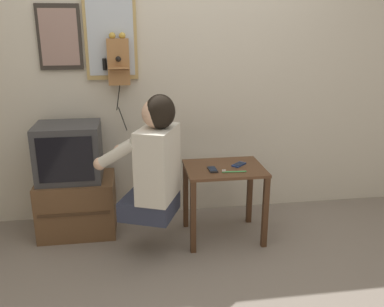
{
  "coord_description": "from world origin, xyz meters",
  "views": [
    {
      "loc": [
        -0.34,
        -2.15,
        1.62
      ],
      "look_at": [
        0.08,
        0.64,
        0.72
      ],
      "focal_mm": 38.0,
      "sensor_mm": 36.0,
      "label": 1
    }
  ],
  "objects_px": {
    "person": "(154,161)",
    "framed_picture": "(59,37)",
    "wall_mirror": "(111,35)",
    "wall_phone_antique": "(118,61)",
    "cell_phone_spare": "(239,164)",
    "cell_phone_held": "(213,169)",
    "toothbrush": "(232,172)",
    "television": "(69,152)"
  },
  "relations": [
    {
      "from": "person",
      "to": "framed_picture",
      "type": "height_order",
      "value": "framed_picture"
    },
    {
      "from": "person",
      "to": "wall_mirror",
      "type": "xyz_separation_m",
      "value": [
        -0.27,
        0.66,
        0.83
      ]
    },
    {
      "from": "framed_picture",
      "to": "wall_mirror",
      "type": "xyz_separation_m",
      "value": [
        0.39,
        -0.0,
        0.02
      ]
    },
    {
      "from": "wall_phone_antique",
      "to": "framed_picture",
      "type": "bearing_deg",
      "value": 174.24
    },
    {
      "from": "framed_picture",
      "to": "cell_phone_spare",
      "type": "height_order",
      "value": "framed_picture"
    },
    {
      "from": "framed_picture",
      "to": "cell_phone_spare",
      "type": "distance_m",
      "value": 1.69
    },
    {
      "from": "cell_phone_held",
      "to": "wall_phone_antique",
      "type": "bearing_deg",
      "value": 140.27
    },
    {
      "from": "person",
      "to": "wall_mirror",
      "type": "height_order",
      "value": "wall_mirror"
    },
    {
      "from": "cell_phone_held",
      "to": "toothbrush",
      "type": "relative_size",
      "value": 0.7
    },
    {
      "from": "cell_phone_spare",
      "to": "television",
      "type": "bearing_deg",
      "value": -144.85
    },
    {
      "from": "framed_picture",
      "to": "wall_mirror",
      "type": "height_order",
      "value": "wall_mirror"
    },
    {
      "from": "television",
      "to": "wall_mirror",
      "type": "distance_m",
      "value": 0.97
    },
    {
      "from": "person",
      "to": "wall_phone_antique",
      "type": "bearing_deg",
      "value": 42.64
    },
    {
      "from": "wall_mirror",
      "to": "wall_phone_antique",
      "type": "bearing_deg",
      "value": -39.31
    },
    {
      "from": "person",
      "to": "wall_phone_antique",
      "type": "distance_m",
      "value": 0.92
    },
    {
      "from": "person",
      "to": "cell_phone_held",
      "type": "height_order",
      "value": "person"
    },
    {
      "from": "person",
      "to": "cell_phone_held",
      "type": "distance_m",
      "value": 0.46
    },
    {
      "from": "wall_mirror",
      "to": "cell_phone_held",
      "type": "bearing_deg",
      "value": -38.46
    },
    {
      "from": "framed_picture",
      "to": "cell_phone_held",
      "type": "relative_size",
      "value": 3.92
    },
    {
      "from": "framed_picture",
      "to": "cell_phone_spare",
      "type": "relative_size",
      "value": 3.76
    },
    {
      "from": "person",
      "to": "toothbrush",
      "type": "height_order",
      "value": "person"
    },
    {
      "from": "wall_phone_antique",
      "to": "toothbrush",
      "type": "bearing_deg",
      "value": -36.62
    },
    {
      "from": "framed_picture",
      "to": "cell_phone_spare",
      "type": "bearing_deg",
      "value": -20.24
    },
    {
      "from": "person",
      "to": "cell_phone_spare",
      "type": "height_order",
      "value": "person"
    },
    {
      "from": "person",
      "to": "television",
      "type": "bearing_deg",
      "value": 79.03
    },
    {
      "from": "person",
      "to": "television",
      "type": "relative_size",
      "value": 1.82
    },
    {
      "from": "framed_picture",
      "to": "person",
      "type": "bearing_deg",
      "value": -45.12
    },
    {
      "from": "wall_phone_antique",
      "to": "cell_phone_held",
      "type": "height_order",
      "value": "wall_phone_antique"
    },
    {
      "from": "framed_picture",
      "to": "toothbrush",
      "type": "bearing_deg",
      "value": -27.26
    },
    {
      "from": "wall_mirror",
      "to": "framed_picture",
      "type": "bearing_deg",
      "value": 179.54
    },
    {
      "from": "person",
      "to": "framed_picture",
      "type": "distance_m",
      "value": 1.25
    },
    {
      "from": "person",
      "to": "toothbrush",
      "type": "relative_size",
      "value": 4.92
    },
    {
      "from": "television",
      "to": "person",
      "type": "bearing_deg",
      "value": -33.72
    },
    {
      "from": "person",
      "to": "cell_phone_held",
      "type": "bearing_deg",
      "value": -54.65
    },
    {
      "from": "cell_phone_held",
      "to": "cell_phone_spare",
      "type": "bearing_deg",
      "value": 18.54
    },
    {
      "from": "toothbrush",
      "to": "person",
      "type": "bearing_deg",
      "value": 97.26
    },
    {
      "from": "wall_phone_antique",
      "to": "television",
      "type": "bearing_deg",
      "value": -154.23
    },
    {
      "from": "person",
      "to": "framed_picture",
      "type": "relative_size",
      "value": 1.8
    },
    {
      "from": "television",
      "to": "framed_picture",
      "type": "relative_size",
      "value": 0.99
    },
    {
      "from": "person",
      "to": "framed_picture",
      "type": "xyz_separation_m",
      "value": [
        -0.66,
        0.67,
        0.82
      ]
    },
    {
      "from": "television",
      "to": "framed_picture",
      "type": "height_order",
      "value": "framed_picture"
    },
    {
      "from": "cell_phone_spare",
      "to": "wall_mirror",
      "type": "bearing_deg",
      "value": -161.52
    }
  ]
}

